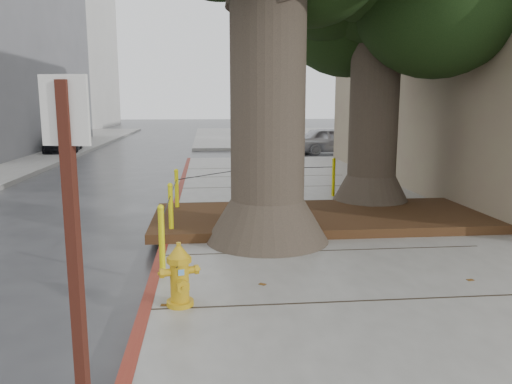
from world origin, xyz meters
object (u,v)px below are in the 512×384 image
signpost (77,287)px  car_red (468,142)px  fire_hydrant (180,275)px  car_silver (331,140)px  car_dark (63,143)px

signpost → car_red: (12.91, 19.89, -0.90)m
fire_hydrant → car_silver: size_ratio=0.20×
signpost → car_red: signpost is taller
fire_hydrant → car_red: size_ratio=0.20×
fire_hydrant → car_red: car_red is taller
fire_hydrant → car_dark: car_dark is taller
car_silver → fire_hydrant: bearing=154.5°
car_silver → car_red: 6.35m
car_silver → car_red: size_ratio=1.02×
fire_hydrant → signpost: signpost is taller
car_red → car_dark: (-19.03, 2.28, -0.07)m
signpost → fire_hydrant: bearing=97.1°
car_silver → car_dark: car_silver is taller
signpost → car_silver: (6.67, 21.06, -0.87)m
car_silver → car_dark: bearing=78.8°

